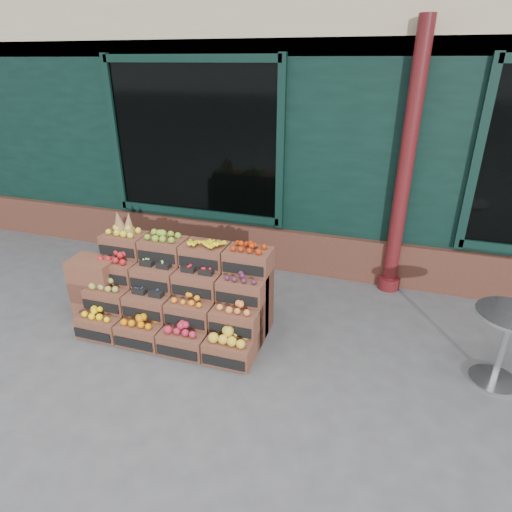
% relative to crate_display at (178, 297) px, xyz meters
% --- Properties ---
extents(ground, '(60.00, 60.00, 0.00)m').
position_rel_crate_display_xyz_m(ground, '(1.00, -0.37, -0.38)').
color(ground, '#4A4A4D').
rests_on(ground, ground).
extents(shop_facade, '(12.00, 6.24, 4.80)m').
position_rel_crate_display_xyz_m(shop_facade, '(1.00, 4.74, 2.02)').
color(shop_facade, black).
rests_on(shop_facade, ground).
extents(crate_display, '(1.99, 0.99, 1.24)m').
position_rel_crate_display_xyz_m(crate_display, '(0.00, 0.00, 0.00)').
color(crate_display, brown).
rests_on(crate_display, ground).
extents(spare_crates, '(0.51, 0.37, 0.75)m').
position_rel_crate_display_xyz_m(spare_crates, '(-0.98, -0.13, -0.01)').
color(spare_crates, brown).
rests_on(spare_crates, ground).
extents(bistro_table, '(0.60, 0.60, 0.75)m').
position_rel_crate_display_xyz_m(bistro_table, '(3.24, 0.11, 0.09)').
color(bistro_table, silver).
rests_on(bistro_table, ground).
extents(shopkeeper, '(0.83, 0.63, 2.03)m').
position_rel_crate_display_xyz_m(shopkeeper, '(-0.98, 2.40, 0.63)').
color(shopkeeper, '#1E6B21').
rests_on(shopkeeper, ground).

